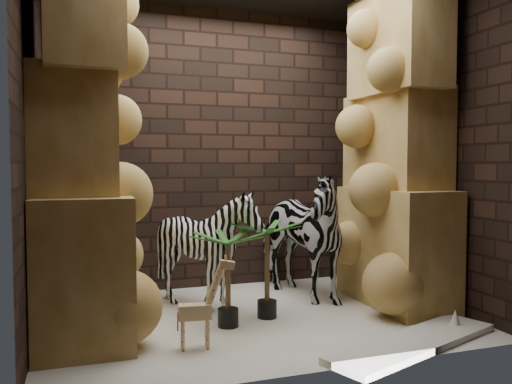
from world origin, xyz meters
name	(u,v)px	position (x,y,z in m)	size (l,w,h in m)	color
floor	(254,317)	(0.00, 0.00, 0.00)	(3.50, 3.50, 0.00)	#F8E9CE
wall_back	(217,149)	(0.00, 1.25, 1.50)	(3.50, 3.50, 0.00)	black
wall_front	(318,137)	(0.00, -1.25, 1.50)	(3.50, 3.50, 0.00)	black
wall_left	(32,142)	(-1.75, 0.00, 1.50)	(3.00, 3.00, 0.00)	black
wall_right	(426,147)	(1.75, 0.00, 1.50)	(3.00, 3.00, 0.00)	black
rock_pillar_left	(81,142)	(-1.40, 0.00, 1.50)	(0.68, 1.30, 3.00)	tan
rock_pillar_right	(396,147)	(1.42, 0.00, 1.50)	(0.58, 1.25, 3.00)	tan
zebra_right	(294,224)	(0.60, 0.52, 0.73)	(0.67, 1.24, 1.47)	white
zebra_left	(207,255)	(-0.33, 0.39, 0.50)	(0.90, 1.11, 1.01)	white
giraffe_toy	(195,302)	(-0.65, -0.58, 0.34)	(0.35, 0.12, 0.69)	#EBCB8B
palm_front	(267,269)	(0.11, -0.04, 0.42)	(0.36, 0.36, 0.85)	#23601B
palm_back	(228,279)	(-0.28, -0.17, 0.39)	(0.36, 0.36, 0.79)	#23601B
surfboard	(414,343)	(0.88, -1.05, 0.03)	(1.60, 0.39, 0.05)	white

